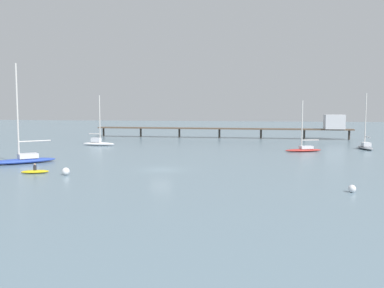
{
  "coord_description": "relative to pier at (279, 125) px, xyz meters",
  "views": [
    {
      "loc": [
        13.18,
        -47.38,
        7.36
      ],
      "look_at": [
        0.0,
        19.44,
        1.5
      ],
      "focal_mm": 38.11,
      "sensor_mm": 36.0,
      "label": 1
    }
  ],
  "objects": [
    {
      "name": "pier",
      "position": [
        0.0,
        0.0,
        0.0
      ],
      "size": [
        64.77,
        4.55,
        6.0
      ],
      "color": "brown",
      "rests_on": "ground_plane"
    },
    {
      "name": "mooring_buoy_near",
      "position": [
        -24.08,
        -61.65,
        -2.94
      ],
      "size": [
        0.86,
        0.86,
        0.86
      ],
      "primitive_type": "sphere",
      "color": "silver",
      "rests_on": "ground_plane"
    },
    {
      "name": "sailboat_blue",
      "position": [
        -34.68,
        -53.6,
        -2.67
      ],
      "size": [
        7.94,
        8.04,
        13.41
      ],
      "color": "#2D4CB7",
      "rests_on": "ground_plane"
    },
    {
      "name": "sailboat_white",
      "position": [
        -35.94,
        -26.51,
        -2.67
      ],
      "size": [
        6.75,
        1.74,
        10.08
      ],
      "color": "white",
      "rests_on": "ground_plane"
    },
    {
      "name": "sailboat_gray",
      "position": [
        15.3,
        -23.71,
        -2.73
      ],
      "size": [
        2.43,
        6.68,
        10.26
      ],
      "color": "gray",
      "rests_on": "ground_plane"
    },
    {
      "name": "ground_plane",
      "position": [
        -14.75,
        -55.62,
        -3.37
      ],
      "size": [
        400.0,
        400.0,
        0.0
      ],
      "primitive_type": "plane",
      "color": "slate"
    },
    {
      "name": "mooring_buoy_outer",
      "position": [
        5.46,
        -65.4,
        -3.03
      ],
      "size": [
        0.68,
        0.68,
        0.68
      ],
      "primitive_type": "sphere",
      "color": "silver",
      "rests_on": "ground_plane"
    },
    {
      "name": "dinghy_yellow",
      "position": [
        -28.31,
        -60.97,
        -3.16
      ],
      "size": [
        3.36,
        2.43,
        1.14
      ],
      "color": "yellow",
      "rests_on": "ground_plane"
    },
    {
      "name": "sailboat_red",
      "position": [
        3.86,
        -30.42,
        -2.82
      ],
      "size": [
        6.76,
        4.08,
        8.84
      ],
      "color": "red",
      "rests_on": "ground_plane"
    }
  ]
}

